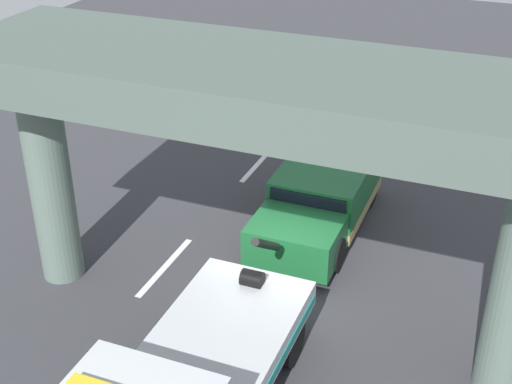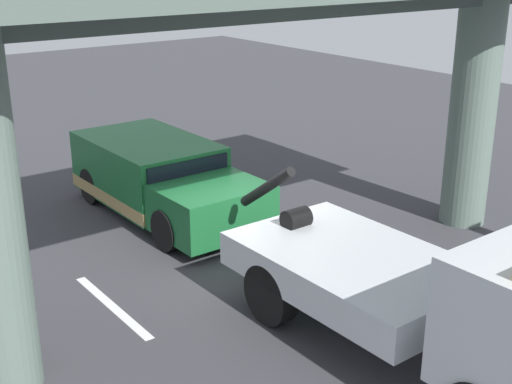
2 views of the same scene
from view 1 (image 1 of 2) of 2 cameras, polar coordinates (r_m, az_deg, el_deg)
The scene contains 5 objects.
ground_plane at distance 16.30m, azimuth 1.59°, elevation -8.34°, with size 60.00×40.00×0.10m, color #38383D.
lane_stripe_west at distance 21.92m, azimuth 0.15°, elevation 2.28°, with size 2.60×0.16×0.01m, color silver.
lane_stripe_mid at distance 17.27m, azimuth -7.35°, elevation -5.99°, with size 2.60×0.16×0.01m, color silver.
towed_van_green at distance 18.48m, azimuth 5.24°, elevation -0.52°, with size 5.21×2.24×1.58m.
overpass_structure at distance 12.94m, azimuth 0.14°, elevation 6.32°, with size 3.60×11.90×5.85m.
Camera 1 is at (12.21, 4.46, 9.78)m, focal length 49.63 mm.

